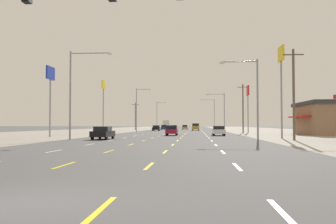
% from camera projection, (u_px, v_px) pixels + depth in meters
% --- Properties ---
extents(ground_plane, '(572.00, 572.00, 0.00)m').
position_uv_depth(ground_plane, '(178.00, 133.00, 73.28)').
color(ground_plane, '#4C4C4F').
extents(lot_apron_left, '(28.00, 440.00, 0.01)m').
position_uv_depth(lot_apron_left, '(61.00, 132.00, 75.20)').
color(lot_apron_left, gray).
rests_on(lot_apron_left, ground).
extents(lot_apron_right, '(28.00, 440.00, 0.01)m').
position_uv_depth(lot_apron_right, '(302.00, 133.00, 71.36)').
color(lot_apron_right, gray).
rests_on(lot_apron_right, ground).
extents(lane_markings, '(10.64, 227.60, 0.01)m').
position_uv_depth(lane_markings, '(184.00, 130.00, 111.64)').
color(lane_markings, white).
rests_on(lane_markings, ground).
extents(signal_span_wire, '(26.01, 0.52, 8.69)m').
position_uv_depth(signal_span_wire, '(102.00, 34.00, 13.84)').
color(signal_span_wire, brown).
rests_on(signal_span_wire, ground).
extents(sedan_far_left_nearest, '(1.80, 4.50, 1.46)m').
position_uv_depth(sedan_far_left_nearest, '(103.00, 133.00, 40.21)').
color(sedan_far_left_nearest, black).
rests_on(sedan_far_left_nearest, ground).
extents(sedan_far_right_near, '(1.80, 4.50, 1.46)m').
position_uv_depth(sedan_far_right_near, '(219.00, 131.00, 54.10)').
color(sedan_far_right_near, white).
rests_on(sedan_far_right_near, ground).
extents(hatchback_center_turn_mid, '(1.72, 3.90, 1.54)m').
position_uv_depth(hatchback_center_turn_mid, '(172.00, 130.00, 54.65)').
color(hatchback_center_turn_mid, maroon).
rests_on(hatchback_center_turn_mid, ground).
extents(sedan_far_left_midfar, '(1.80, 4.50, 1.46)m').
position_uv_depth(sedan_far_left_midfar, '(156.00, 128.00, 94.16)').
color(sedan_far_left_midfar, black).
rests_on(sedan_far_left_midfar, ground).
extents(suv_inner_right_far, '(1.98, 4.90, 1.98)m').
position_uv_depth(suv_inner_right_far, '(196.00, 127.00, 100.08)').
color(suv_inner_right_far, '#B28C33').
rests_on(suv_inner_right_far, ground).
extents(hatchback_far_left_farther, '(1.72, 3.90, 1.54)m').
position_uv_depth(hatchback_far_left_farther, '(164.00, 127.00, 119.51)').
color(hatchback_far_left_farther, navy).
rests_on(hatchback_far_left_farther, ground).
extents(sedan_inner_left_farthest, '(1.80, 4.50, 1.46)m').
position_uv_depth(sedan_inner_left_farthest, '(174.00, 127.00, 120.27)').
color(sedan_inner_left_farthest, '#235B2D').
rests_on(sedan_inner_left_farthest, ground).
extents(hatchback_center_turn_distant_a, '(1.72, 3.90, 1.54)m').
position_uv_depth(hatchback_center_turn_distant_a, '(185.00, 127.00, 120.58)').
color(hatchback_center_turn_distant_a, '#B28C33').
rests_on(hatchback_center_turn_distant_a, ground).
extents(box_truck_far_left_distant_b, '(2.40, 7.20, 3.23)m').
position_uv_depth(box_truck_far_left_distant_b, '(167.00, 124.00, 132.19)').
color(box_truck_far_left_distant_b, '#B28C33').
rests_on(box_truck_far_left_distant_b, ground).
extents(pole_sign_left_row_1, '(0.24, 2.55, 9.63)m').
position_uv_depth(pole_sign_left_row_1, '(50.00, 82.00, 48.89)').
color(pole_sign_left_row_1, gray).
rests_on(pole_sign_left_row_1, ground).
extents(pole_sign_left_row_2, '(0.24, 2.29, 10.94)m').
position_uv_depth(pole_sign_left_row_2, '(103.00, 93.00, 74.84)').
color(pole_sign_left_row_2, gray).
rests_on(pole_sign_left_row_2, ground).
extents(pole_sign_right_row_1, '(0.24, 2.47, 11.19)m').
position_uv_depth(pole_sign_right_row_1, '(281.00, 67.00, 43.37)').
color(pole_sign_right_row_1, gray).
rests_on(pole_sign_right_row_1, ground).
extents(pole_sign_right_row_2, '(0.24, 2.33, 9.64)m').
position_uv_depth(pole_sign_right_row_2, '(248.00, 96.00, 72.99)').
color(pole_sign_right_row_2, gray).
rests_on(pole_sign_right_row_2, ground).
extents(streetlight_left_row_0, '(4.76, 0.26, 9.78)m').
position_uv_depth(streetlight_left_row_0, '(75.00, 88.00, 39.24)').
color(streetlight_left_row_0, gray).
rests_on(streetlight_left_row_0, ground).
extents(streetlight_right_row_0, '(4.09, 0.26, 8.61)m').
position_uv_depth(streetlight_right_row_0, '(253.00, 93.00, 37.72)').
color(streetlight_right_row_0, gray).
rests_on(streetlight_right_row_0, ground).
extents(streetlight_left_row_1, '(3.55, 0.26, 10.14)m').
position_uv_depth(streetlight_left_row_1, '(138.00, 107.00, 83.07)').
color(streetlight_left_row_1, gray).
rests_on(streetlight_left_row_1, ground).
extents(streetlight_right_row_1, '(4.28, 0.26, 8.89)m').
position_uv_depth(streetlight_right_row_1, '(222.00, 109.00, 81.54)').
color(streetlight_right_row_1, gray).
rests_on(streetlight_right_row_1, ground).
extents(streetlight_left_row_2, '(3.52, 0.26, 9.70)m').
position_uv_depth(streetlight_left_row_2, '(158.00, 114.00, 126.88)').
color(streetlight_left_row_2, gray).
rests_on(streetlight_left_row_2, ground).
extents(streetlight_right_row_2, '(5.08, 0.26, 10.64)m').
position_uv_depth(streetlight_right_row_2, '(213.00, 112.00, 125.39)').
color(streetlight_right_row_2, gray).
rests_on(streetlight_right_row_2, ground).
extents(utility_pole_right_row_0, '(2.20, 0.26, 9.76)m').
position_uv_depth(utility_pole_right_row_0, '(294.00, 93.00, 38.02)').
color(utility_pole_right_row_0, brown).
rests_on(utility_pole_right_row_0, ground).
extents(utility_pole_right_row_1, '(2.20, 0.26, 9.72)m').
position_uv_depth(utility_pole_right_row_1, '(243.00, 108.00, 70.84)').
color(utility_pole_right_row_1, brown).
rests_on(utility_pole_right_row_1, ground).
extents(utility_pole_left_row_2, '(2.20, 0.26, 8.47)m').
position_uv_depth(utility_pole_left_row_2, '(135.00, 116.00, 111.18)').
color(utility_pole_left_row_2, brown).
rests_on(utility_pole_left_row_2, ground).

